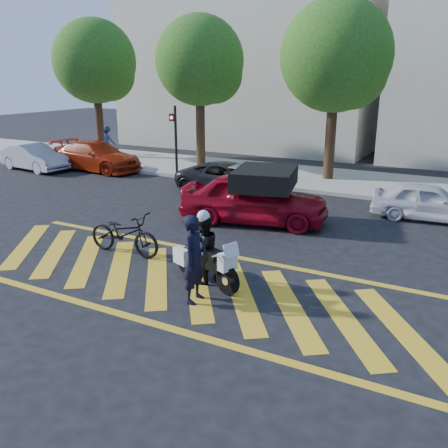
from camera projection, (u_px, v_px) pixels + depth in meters
The scene contains 18 objects.
ground at pixel (178, 280), 10.85m from camera, with size 90.00×90.00×0.00m, color black.
sidewalk at pixel (328, 180), 20.93m from camera, with size 60.00×5.00×0.15m, color #9E998E.
crosswalk at pixel (177, 280), 10.86m from camera, with size 12.33×4.00×0.01m.
building_left at pixel (251, 67), 30.63m from camera, with size 16.00×8.00×10.00m, color beige.
tree_far_left at pixel (98, 64), 25.26m from camera, with size 4.40×4.40×7.41m.
tree_left at pixel (203, 64), 22.37m from camera, with size 4.20×4.20×7.26m.
tree_center at pixel (339, 60), 19.43m from camera, with size 4.60×4.60×7.56m.
signal_pole at pixel (175, 135), 21.39m from camera, with size 0.28×0.43×3.20m.
officer_bike at pixel (195, 259), 9.58m from camera, with size 0.67×0.44×1.85m, color black.
bicycle at pixel (124, 233), 12.29m from camera, with size 0.75×2.14×1.12m, color black.
police_motorcycle at pixel (205, 261), 10.59m from camera, with size 2.02×1.11×0.94m.
officer_moto at pixel (204, 250), 10.50m from camera, with size 0.76×0.59×1.57m, color black.
red_convertible at pixel (254, 198), 14.88m from camera, with size 1.86×4.61×1.57m, color maroon.
parked_far_left at pixel (34, 157), 23.29m from camera, with size 1.36×3.90×1.28m, color #A6A8AE.
parked_left at pixel (96, 156), 23.22m from camera, with size 1.98×4.87×1.41m, color #A2220A.
parked_mid_left at pixel (230, 178), 18.77m from camera, with size 1.98×4.28×1.19m, color black.
parked_mid_right at pixel (429, 202), 15.22m from camera, with size 1.41×3.51×1.20m, color silver.
pedestrian_left at pixel (107, 140), 27.21m from camera, with size 1.03×0.59×1.60m, color navy.
Camera 1 is at (5.60, -8.31, 4.47)m, focal length 38.00 mm.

